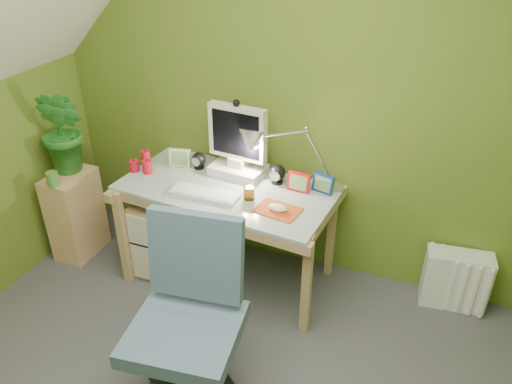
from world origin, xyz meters
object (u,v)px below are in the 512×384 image
at_px(potted_plant, 64,132).
at_px(task_chair, 184,330).
at_px(desk_lamp, 308,143).
at_px(radiator, 456,280).
at_px(side_ledge, 76,214).
at_px(monitor, 238,134).
at_px(desk, 228,234).

height_order(potted_plant, task_chair, potted_plant).
distance_m(desk_lamp, radiator, 1.26).
bearing_deg(potted_plant, radiator, 7.88).
bearing_deg(desk_lamp, side_ledge, -168.67).
relative_size(monitor, desk_lamp, 0.95).
xyz_separation_m(desk_lamp, side_ledge, (-1.57, -0.31, -0.68)).
xyz_separation_m(desk_lamp, radiator, (0.96, 0.09, -0.80)).
height_order(task_chair, radiator, task_chair).
bearing_deg(radiator, desk, -175.94).
xyz_separation_m(task_chair, radiator, (1.19, 1.25, -0.32)).
distance_m(side_ledge, potted_plant, 0.61).
relative_size(desk, side_ledge, 2.09).
bearing_deg(radiator, side_ledge, -177.78).
bearing_deg(monitor, side_ledge, -158.73).
height_order(side_ledge, potted_plant, potted_plant).
relative_size(desk_lamp, potted_plant, 1.00).
distance_m(desk_lamp, potted_plant, 1.59).
bearing_deg(desk, desk_lamp, 26.99).
bearing_deg(monitor, desk_lamp, 5.75).
bearing_deg(desk, potted_plant, -170.72).
xyz_separation_m(side_ledge, radiator, (2.53, 0.40, -0.12)).
relative_size(desk_lamp, side_ledge, 0.94).
xyz_separation_m(side_ledge, task_chair, (1.34, -0.85, 0.20)).
relative_size(monitor, task_chair, 0.55).
height_order(desk_lamp, potted_plant, desk_lamp).
distance_m(potted_plant, radiator, 2.65).
bearing_deg(monitor, desk, -84.25).
bearing_deg(task_chair, desk_lamp, 71.84).
height_order(desk, potted_plant, potted_plant).
bearing_deg(desk, radiator, 16.02).
xyz_separation_m(desk, task_chair, (0.23, -0.98, 0.16)).
xyz_separation_m(desk, monitor, (-0.00, 0.18, 0.63)).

